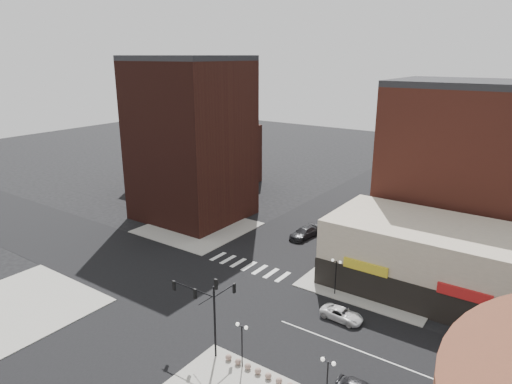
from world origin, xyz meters
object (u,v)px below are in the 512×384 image
Objects in this scene: white_suv at (342,314)px; dark_sedan_north at (304,233)px; street_lamp_se_b at (328,371)px; street_lamp_ne at (336,268)px; street_lamp_se_a at (242,334)px; traffic_signal at (209,303)px.

white_suv is 21.75m from dark_sedan_north.
street_lamp_se_b is at bearing -51.20° from dark_sedan_north.
white_suv is (-4.20, 11.80, -2.68)m from street_lamp_se_b.
street_lamp_se_b reaches higher than white_suv.
white_suv is (2.80, -4.20, -2.68)m from street_lamp_ne.
street_lamp_se_a is 8.00m from street_lamp_se_b.
street_lamp_se_b is (11.76, -0.17, -1.67)m from traffic_signal.
street_lamp_ne is 5.72m from white_suv.
street_lamp_se_a and street_lamp_se_b have the same top height.
traffic_signal is at bearing -71.00° from dark_sedan_north.
traffic_signal reaches higher than street_lamp_se_a.
traffic_signal reaches higher than dark_sedan_north.
street_lamp_se_a is 30.39m from dark_sedan_north.
traffic_signal is at bearing -106.75° from street_lamp_ne.
street_lamp_se_a reaches higher than white_suv.
traffic_signal reaches higher than white_suv.
street_lamp_ne reaches higher than dark_sedan_north.
street_lamp_ne is at bearing 113.63° from street_lamp_se_b.
street_lamp_ne is at bearing -42.15° from dark_sedan_north.
street_lamp_se_a is 1.00× the size of street_lamp_ne.
traffic_signal is 1.87× the size of street_lamp_se_a.
street_lamp_se_b is at bearing -66.37° from street_lamp_ne.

